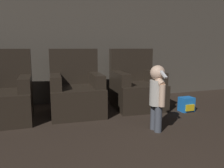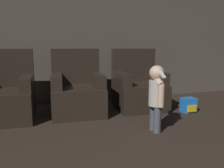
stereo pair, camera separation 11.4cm
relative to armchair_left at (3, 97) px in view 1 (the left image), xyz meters
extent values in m
cube|color=#51493F|center=(1.50, 0.80, 0.95)|extent=(8.40, 0.05, 2.60)
cube|color=black|center=(0.00, -0.06, -0.13)|extent=(0.82, 0.87, 0.44)
cube|color=black|center=(0.01, 0.28, 0.39)|extent=(0.80, 0.18, 0.59)
cube|color=black|center=(0.32, -0.07, 0.19)|extent=(0.18, 0.69, 0.20)
cube|color=black|center=(1.06, -0.06, -0.13)|extent=(0.85, 0.90, 0.44)
cube|color=black|center=(1.09, 0.28, 0.39)|extent=(0.81, 0.22, 0.59)
cube|color=black|center=(0.74, -0.04, 0.19)|extent=(0.21, 0.69, 0.20)
cube|color=black|center=(1.38, -0.08, 0.19)|extent=(0.21, 0.69, 0.20)
cube|color=black|center=(2.12, -0.06, -0.13)|extent=(0.86, 0.90, 0.44)
cube|color=black|center=(2.15, 0.28, 0.39)|extent=(0.81, 0.22, 0.59)
cube|color=black|center=(1.81, -0.04, 0.19)|extent=(0.21, 0.70, 0.20)
cube|color=black|center=(2.44, -0.09, 0.19)|extent=(0.21, 0.70, 0.20)
cylinder|color=#474C56|center=(1.87, -1.07, -0.18)|extent=(0.09, 0.09, 0.33)
cylinder|color=#474C56|center=(1.87, -1.17, -0.18)|extent=(0.09, 0.09, 0.33)
cylinder|color=#B7B2A8|center=(1.87, -1.12, 0.15)|extent=(0.18, 0.18, 0.32)
sphere|color=beige|center=(1.87, -1.12, 0.40)|extent=(0.18, 0.18, 0.18)
cylinder|color=beige|center=(1.87, -1.23, 0.13)|extent=(0.08, 0.08, 0.27)
cylinder|color=beige|center=(1.87, -1.12, 0.33)|extent=(0.08, 0.27, 0.20)
cube|color=white|center=(1.87, -1.24, 0.40)|extent=(0.04, 0.16, 0.10)
cube|color=blue|center=(2.80, -0.53, -0.23)|extent=(0.22, 0.17, 0.24)
cube|color=yellow|center=(2.80, -0.63, -0.26)|extent=(0.16, 0.02, 0.10)
camera|label=1|loc=(0.46, -3.43, 0.70)|focal=35.00mm
camera|label=2|loc=(0.56, -3.47, 0.70)|focal=35.00mm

